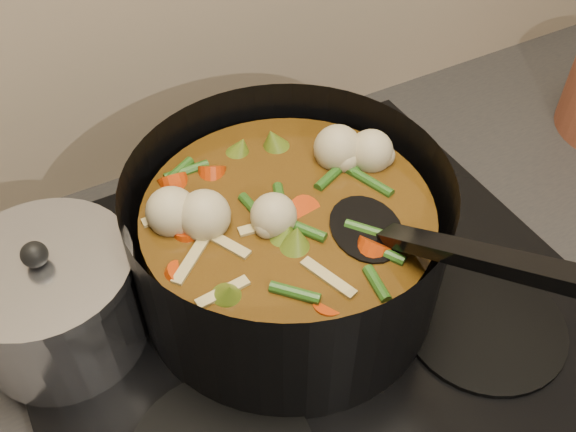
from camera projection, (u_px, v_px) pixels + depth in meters
name	position (u px, v px, depth m)	size (l,w,h in m)	color
stovetop	(301.00, 302.00, 0.75)	(0.62, 0.54, 0.03)	black
stockpot	(289.00, 242.00, 0.69)	(0.34, 0.44, 0.25)	black
saucepan	(55.00, 301.00, 0.66)	(0.18, 0.18, 0.15)	silver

